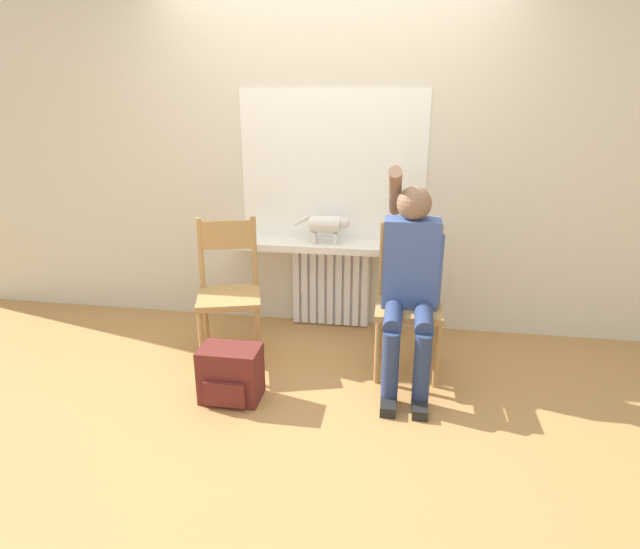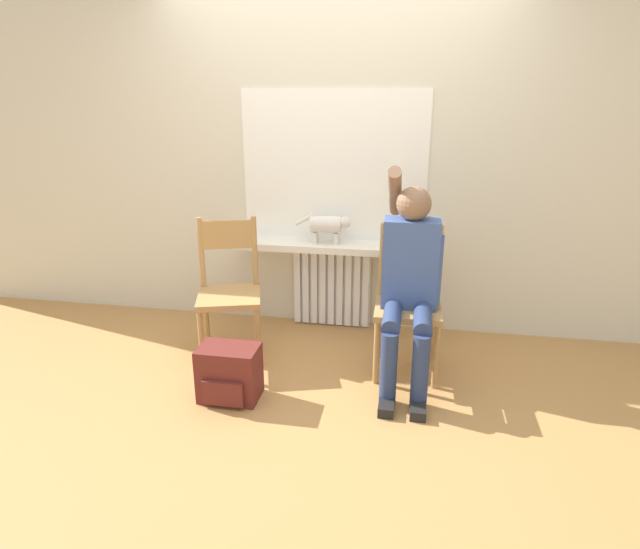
{
  "view_description": "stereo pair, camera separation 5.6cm",
  "coord_description": "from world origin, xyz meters",
  "px_view_note": "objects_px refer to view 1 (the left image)",
  "views": [
    {
      "loc": [
        0.55,
        -2.72,
        1.75
      ],
      "look_at": [
        0.0,
        0.63,
        0.59
      ],
      "focal_mm": 30.0,
      "sensor_mm": 36.0,
      "label": 1
    },
    {
      "loc": [
        0.6,
        -2.71,
        1.75
      ],
      "look_at": [
        0.0,
        0.63,
        0.59
      ],
      "focal_mm": 30.0,
      "sensor_mm": 36.0,
      "label": 2
    }
  ],
  "objects_px": {
    "chair_right": "(409,300)",
    "chair_left": "(229,289)",
    "person": "(410,276)",
    "cat": "(328,225)",
    "backpack": "(231,374)"
  },
  "relations": [
    {
      "from": "person",
      "to": "cat",
      "type": "relative_size",
      "value": 3.24
    },
    {
      "from": "person",
      "to": "backpack",
      "type": "bearing_deg",
      "value": -156.73
    },
    {
      "from": "chair_right",
      "to": "chair_left",
      "type": "bearing_deg",
      "value": 178.85
    },
    {
      "from": "chair_left",
      "to": "cat",
      "type": "bearing_deg",
      "value": 24.35
    },
    {
      "from": "chair_left",
      "to": "person",
      "type": "xyz_separation_m",
      "value": [
        1.2,
        -0.12,
        0.2
      ]
    },
    {
      "from": "chair_left",
      "to": "chair_right",
      "type": "distance_m",
      "value": 1.2
    },
    {
      "from": "person",
      "to": "backpack",
      "type": "xyz_separation_m",
      "value": [
        -1.03,
        -0.44,
        -0.52
      ]
    },
    {
      "from": "person",
      "to": "cat",
      "type": "height_order",
      "value": "person"
    },
    {
      "from": "chair_right",
      "to": "backpack",
      "type": "relative_size",
      "value": 2.7
    },
    {
      "from": "chair_left",
      "to": "chair_right",
      "type": "bearing_deg",
      "value": -16.48
    },
    {
      "from": "chair_right",
      "to": "person",
      "type": "height_order",
      "value": "person"
    },
    {
      "from": "cat",
      "to": "backpack",
      "type": "distance_m",
      "value": 1.33
    },
    {
      "from": "chair_left",
      "to": "chair_right",
      "type": "xyz_separation_m",
      "value": [
        1.2,
        0.0,
        0.0
      ]
    },
    {
      "from": "cat",
      "to": "person",
      "type": "bearing_deg",
      "value": -46.24
    },
    {
      "from": "chair_left",
      "to": "backpack",
      "type": "xyz_separation_m",
      "value": [
        0.18,
        -0.56,
        -0.32
      ]
    }
  ]
}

